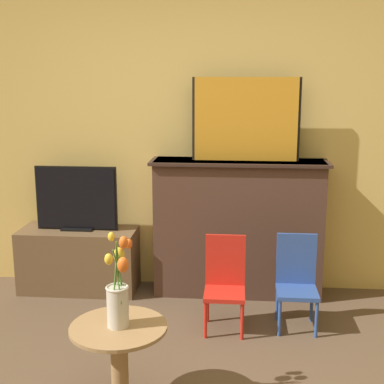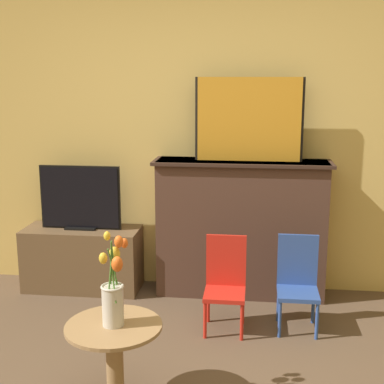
% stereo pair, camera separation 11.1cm
% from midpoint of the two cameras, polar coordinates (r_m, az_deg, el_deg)
% --- Properties ---
extents(wall_back, '(8.00, 0.06, 2.70)m').
position_cam_midpoint_polar(wall_back, '(4.46, -0.00, 6.74)').
color(wall_back, '#E0BC66').
rests_on(wall_back, ground).
extents(fireplace_mantel, '(1.42, 0.37, 1.12)m').
position_cam_midpoint_polar(fireplace_mantel, '(4.39, 4.21, -3.69)').
color(fireplace_mantel, '#4C3328').
rests_on(fireplace_mantel, ground).
extents(painting, '(0.85, 0.03, 0.65)m').
position_cam_midpoint_polar(painting, '(4.24, 5.02, 7.73)').
color(painting, black).
rests_on(painting, fireplace_mantel).
extents(tv_stand, '(0.97, 0.39, 0.53)m').
position_cam_midpoint_polar(tv_stand, '(4.65, -12.63, -7.07)').
color(tv_stand, brown).
rests_on(tv_stand, ground).
extents(tv_monitor, '(0.68, 0.12, 0.53)m').
position_cam_midpoint_polar(tv_monitor, '(4.51, -12.91, -0.76)').
color(tv_monitor, black).
rests_on(tv_monitor, tv_stand).
extents(chair_red, '(0.29, 0.29, 0.67)m').
position_cam_midpoint_polar(chair_red, '(3.86, 2.70, -9.37)').
color(chair_red, red).
rests_on(chair_red, ground).
extents(chair_blue, '(0.29, 0.29, 0.67)m').
position_cam_midpoint_polar(chair_blue, '(3.95, 10.29, -9.08)').
color(chair_blue, '#2D4C99').
rests_on(chair_blue, ground).
extents(side_table, '(0.52, 0.52, 0.48)m').
position_cam_midpoint_polar(side_table, '(3.03, -8.85, -16.75)').
color(side_table, '#99754C').
rests_on(side_table, ground).
extents(vase_tulips, '(0.14, 0.24, 0.49)m').
position_cam_midpoint_polar(vase_tulips, '(2.88, -8.99, -10.58)').
color(vase_tulips, beige).
rests_on(vase_tulips, side_table).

